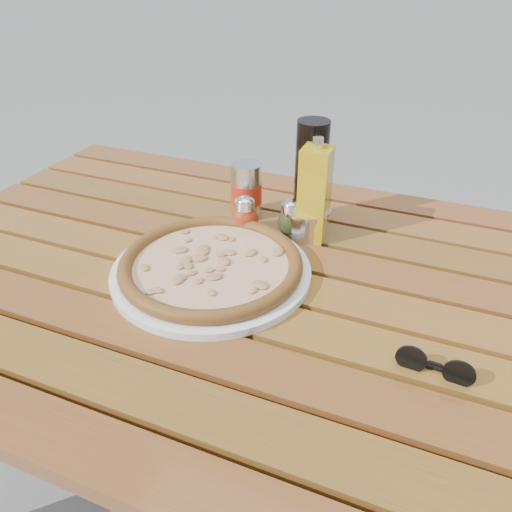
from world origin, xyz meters
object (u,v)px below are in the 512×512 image
at_px(oregano_shaker, 291,219).
at_px(soda_can, 246,191).
at_px(dark_bottle, 311,174).
at_px(olive_oil_cruet, 314,194).
at_px(pepper_shaker, 245,215).
at_px(sunglasses, 435,366).
at_px(plate, 211,271).
at_px(pizza, 211,264).
at_px(table, 252,308).
at_px(parmesan_tin, 306,221).

xyz_separation_m(oregano_shaker, soda_can, (-0.12, 0.05, 0.02)).
height_order(dark_bottle, soda_can, dark_bottle).
height_order(soda_can, olive_oil_cruet, olive_oil_cruet).
height_order(pepper_shaker, sunglasses, pepper_shaker).
xyz_separation_m(plate, pepper_shaker, (-0.01, 0.17, 0.03)).
bearing_deg(soda_can, olive_oil_cruet, -13.24).
bearing_deg(dark_bottle, pizza, -111.33).
bearing_deg(plate, oregano_shaker, 65.64).
distance_m(oregano_shaker, dark_bottle, 0.10).
relative_size(pepper_shaker, oregano_shaker, 1.00).
xyz_separation_m(dark_bottle, olive_oil_cruet, (0.03, -0.06, -0.01)).
xyz_separation_m(table, oregano_shaker, (0.02, 0.16, 0.11)).
distance_m(soda_can, sunglasses, 0.55).
xyz_separation_m(plate, parmesan_tin, (0.11, 0.21, 0.02)).
bearing_deg(olive_oil_cruet, pizza, -123.00).
xyz_separation_m(pizza, pepper_shaker, (-0.01, 0.17, 0.02)).
distance_m(table, plate, 0.11).
relative_size(plate, pepper_shaker, 4.39).
bearing_deg(sunglasses, dark_bottle, 133.33).
xyz_separation_m(pepper_shaker, dark_bottle, (0.11, 0.09, 0.07)).
xyz_separation_m(pizza, parmesan_tin, (0.11, 0.21, 0.01)).
xyz_separation_m(table, soda_can, (-0.10, 0.21, 0.13)).
relative_size(olive_oil_cruet, sunglasses, 1.90).
height_order(pizza, oregano_shaker, oregano_shaker).
relative_size(plate, olive_oil_cruet, 1.71).
distance_m(dark_bottle, soda_can, 0.15).
distance_m(table, pepper_shaker, 0.20).
distance_m(pepper_shaker, oregano_shaker, 0.09).
height_order(olive_oil_cruet, parmesan_tin, olive_oil_cruet).
xyz_separation_m(table, pizza, (-0.07, -0.02, 0.10)).
bearing_deg(sunglasses, table, 162.89).
xyz_separation_m(pizza, soda_can, (-0.03, 0.24, 0.04)).
bearing_deg(table, oregano_shaker, 84.22).
bearing_deg(oregano_shaker, pepper_shaker, -166.26).
height_order(pizza, soda_can, soda_can).
xyz_separation_m(plate, soda_can, (-0.03, 0.24, 0.05)).
relative_size(oregano_shaker, parmesan_tin, 0.64).
distance_m(table, dark_bottle, 0.30).
distance_m(table, parmesan_tin, 0.21).
bearing_deg(pepper_shaker, table, -62.28).
distance_m(pepper_shaker, olive_oil_cruet, 0.15).
bearing_deg(plate, parmesan_tin, 61.22).
bearing_deg(dark_bottle, sunglasses, -50.62).
bearing_deg(soda_can, pizza, -82.12).
xyz_separation_m(plate, dark_bottle, (0.10, 0.26, 0.10)).
xyz_separation_m(olive_oil_cruet, sunglasses, (0.27, -0.30, -0.08)).
bearing_deg(soda_can, plate, -82.12).
bearing_deg(soda_can, oregano_shaker, -21.57).
height_order(pepper_shaker, oregano_shaker, same).
bearing_deg(table, pepper_shaker, 117.72).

